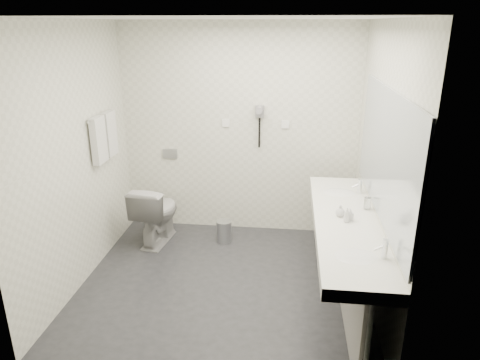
# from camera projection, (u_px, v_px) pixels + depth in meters

# --- Properties ---
(floor) EXTENTS (2.80, 2.80, 0.00)m
(floor) POSITION_uv_depth(u_px,v_px,m) (223.00, 283.00, 4.42)
(floor) COLOR #26262B
(floor) RESTS_ON ground
(ceiling) EXTENTS (2.80, 2.80, 0.00)m
(ceiling) POSITION_uv_depth(u_px,v_px,m) (220.00, 18.00, 3.58)
(ceiling) COLOR white
(ceiling) RESTS_ON wall_back
(wall_back) EXTENTS (2.80, 0.00, 2.80)m
(wall_back) POSITION_uv_depth(u_px,v_px,m) (239.00, 131.00, 5.22)
(wall_back) COLOR silver
(wall_back) RESTS_ON floor
(wall_front) EXTENTS (2.80, 0.00, 2.80)m
(wall_front) POSITION_uv_depth(u_px,v_px,m) (190.00, 226.00, 2.79)
(wall_front) COLOR silver
(wall_front) RESTS_ON floor
(wall_left) EXTENTS (0.00, 2.60, 2.60)m
(wall_left) POSITION_uv_depth(u_px,v_px,m) (75.00, 159.00, 4.15)
(wall_left) COLOR silver
(wall_left) RESTS_ON floor
(wall_right) EXTENTS (0.00, 2.60, 2.60)m
(wall_right) POSITION_uv_depth(u_px,v_px,m) (380.00, 170.00, 3.85)
(wall_right) COLOR silver
(wall_right) RESTS_ON floor
(vanity_counter) EXTENTS (0.55, 2.20, 0.10)m
(vanity_counter) POSITION_uv_depth(u_px,v_px,m) (346.00, 225.00, 3.84)
(vanity_counter) COLOR white
(vanity_counter) RESTS_ON floor
(vanity_panel) EXTENTS (0.03, 2.15, 0.75)m
(vanity_panel) POSITION_uv_depth(u_px,v_px,m) (345.00, 267.00, 3.98)
(vanity_panel) COLOR gray
(vanity_panel) RESTS_ON floor
(vanity_post_near) EXTENTS (0.06, 0.06, 0.75)m
(vanity_post_near) POSITION_uv_depth(u_px,v_px,m) (366.00, 346.00, 3.01)
(vanity_post_near) COLOR silver
(vanity_post_near) RESTS_ON floor
(vanity_post_far) EXTENTS (0.06, 0.06, 0.75)m
(vanity_post_far) POSITION_uv_depth(u_px,v_px,m) (338.00, 219.00, 4.95)
(vanity_post_far) COLOR silver
(vanity_post_far) RESTS_ON floor
(mirror) EXTENTS (0.02, 2.20, 1.05)m
(mirror) POSITION_uv_depth(u_px,v_px,m) (385.00, 154.00, 3.60)
(mirror) COLOR #B2BCC6
(mirror) RESTS_ON wall_right
(basin_near) EXTENTS (0.40, 0.31, 0.05)m
(basin_near) POSITION_uv_depth(u_px,v_px,m) (356.00, 258.00, 3.22)
(basin_near) COLOR white
(basin_near) RESTS_ON vanity_counter
(basin_far) EXTENTS (0.40, 0.31, 0.05)m
(basin_far) POSITION_uv_depth(u_px,v_px,m) (339.00, 194.00, 4.44)
(basin_far) COLOR white
(basin_far) RESTS_ON vanity_counter
(faucet_near) EXTENTS (0.04, 0.04, 0.15)m
(faucet_near) POSITION_uv_depth(u_px,v_px,m) (385.00, 249.00, 3.17)
(faucet_near) COLOR silver
(faucet_near) RESTS_ON vanity_counter
(faucet_far) EXTENTS (0.04, 0.04, 0.15)m
(faucet_far) POSITION_uv_depth(u_px,v_px,m) (360.00, 186.00, 4.39)
(faucet_far) COLOR silver
(faucet_far) RESTS_ON vanity_counter
(soap_bottle_a) EXTENTS (0.06, 0.06, 0.11)m
(soap_bottle_a) POSITION_uv_depth(u_px,v_px,m) (350.00, 214.00, 3.79)
(soap_bottle_a) COLOR white
(soap_bottle_a) RESTS_ON vanity_counter
(soap_bottle_b) EXTENTS (0.11, 0.11, 0.10)m
(soap_bottle_b) POSITION_uv_depth(u_px,v_px,m) (340.00, 211.00, 3.87)
(soap_bottle_b) COLOR white
(soap_bottle_b) RESTS_ON vanity_counter
(soap_bottle_c) EXTENTS (0.06, 0.06, 0.14)m
(soap_bottle_c) POSITION_uv_depth(u_px,v_px,m) (347.00, 215.00, 3.76)
(soap_bottle_c) COLOR white
(soap_bottle_c) RESTS_ON vanity_counter
(glass_left) EXTENTS (0.07, 0.07, 0.11)m
(glass_left) POSITION_uv_depth(u_px,v_px,m) (367.00, 203.00, 4.02)
(glass_left) COLOR silver
(glass_left) RESTS_ON vanity_counter
(toilet) EXTENTS (0.49, 0.76, 0.72)m
(toilet) POSITION_uv_depth(u_px,v_px,m) (157.00, 213.00, 5.16)
(toilet) COLOR white
(toilet) RESTS_ON floor
(flush_plate) EXTENTS (0.18, 0.02, 0.12)m
(flush_plate) POSITION_uv_depth(u_px,v_px,m) (170.00, 154.00, 5.40)
(flush_plate) COLOR #B2B5BA
(flush_plate) RESTS_ON wall_back
(pedal_bin) EXTENTS (0.22, 0.22, 0.25)m
(pedal_bin) POSITION_uv_depth(u_px,v_px,m) (224.00, 232.00, 5.21)
(pedal_bin) COLOR #B2B5BA
(pedal_bin) RESTS_ON floor
(bin_lid) EXTENTS (0.18, 0.18, 0.02)m
(bin_lid) POSITION_uv_depth(u_px,v_px,m) (224.00, 222.00, 5.17)
(bin_lid) COLOR #B2B5BA
(bin_lid) RESTS_ON pedal_bin
(towel_rail) EXTENTS (0.02, 0.62, 0.02)m
(towel_rail) POSITION_uv_depth(u_px,v_px,m) (101.00, 116.00, 4.56)
(towel_rail) COLOR silver
(towel_rail) RESTS_ON wall_left
(towel_near) EXTENTS (0.07, 0.24, 0.48)m
(towel_near) POSITION_uv_depth(u_px,v_px,m) (99.00, 140.00, 4.50)
(towel_near) COLOR silver
(towel_near) RESTS_ON towel_rail
(towel_far) EXTENTS (0.07, 0.24, 0.48)m
(towel_far) POSITION_uv_depth(u_px,v_px,m) (109.00, 134.00, 4.77)
(towel_far) COLOR silver
(towel_far) RESTS_ON towel_rail
(dryer_cradle) EXTENTS (0.10, 0.04, 0.14)m
(dryer_cradle) POSITION_uv_depth(u_px,v_px,m) (260.00, 111.00, 5.08)
(dryer_cradle) COLOR gray
(dryer_cradle) RESTS_ON wall_back
(dryer_barrel) EXTENTS (0.08, 0.14, 0.08)m
(dryer_barrel) POSITION_uv_depth(u_px,v_px,m) (259.00, 110.00, 5.00)
(dryer_barrel) COLOR gray
(dryer_barrel) RESTS_ON dryer_cradle
(dryer_cord) EXTENTS (0.02, 0.02, 0.35)m
(dryer_cord) POSITION_uv_depth(u_px,v_px,m) (259.00, 133.00, 5.15)
(dryer_cord) COLOR black
(dryer_cord) RESTS_ON dryer_cradle
(switch_plate_a) EXTENTS (0.09, 0.02, 0.09)m
(switch_plate_a) POSITION_uv_depth(u_px,v_px,m) (226.00, 123.00, 5.19)
(switch_plate_a) COLOR white
(switch_plate_a) RESTS_ON wall_back
(switch_plate_b) EXTENTS (0.09, 0.02, 0.09)m
(switch_plate_b) POSITION_uv_depth(u_px,v_px,m) (285.00, 124.00, 5.11)
(switch_plate_b) COLOR white
(switch_plate_b) RESTS_ON wall_back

